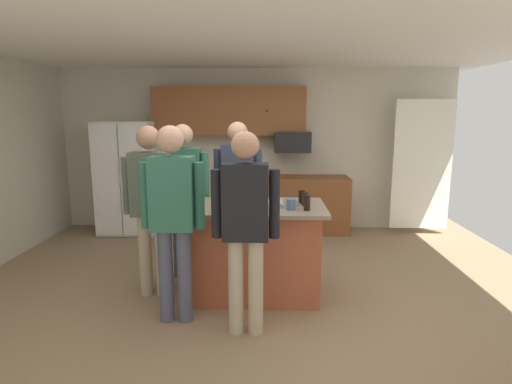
# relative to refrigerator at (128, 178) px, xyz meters

# --- Properties ---
(floor) EXTENTS (7.04, 7.04, 0.00)m
(floor) POSITION_rel_refrigerator_xyz_m (2.00, -2.38, -0.88)
(floor) COLOR #937A5B
(floor) RESTS_ON ground
(ceiling) EXTENTS (7.04, 7.04, 0.00)m
(ceiling) POSITION_rel_refrigerator_xyz_m (2.00, -2.38, 1.72)
(ceiling) COLOR white
(back_wall) EXTENTS (6.40, 0.10, 2.60)m
(back_wall) POSITION_rel_refrigerator_xyz_m (2.00, 0.42, 0.42)
(back_wall) COLOR beige
(back_wall) RESTS_ON ground
(french_door_window_panel) EXTENTS (0.90, 0.06, 2.00)m
(french_door_window_panel) POSITION_rel_refrigerator_xyz_m (4.60, 0.02, 0.22)
(french_door_window_panel) COLOR white
(french_door_window_panel) RESTS_ON ground
(cabinet_run_upper) EXTENTS (2.40, 0.38, 0.75)m
(cabinet_run_upper) POSITION_rel_refrigerator_xyz_m (1.60, 0.22, 1.04)
(cabinet_run_upper) COLOR brown
(cabinet_run_lower) EXTENTS (1.80, 0.63, 0.90)m
(cabinet_run_lower) POSITION_rel_refrigerator_xyz_m (2.60, 0.10, -0.43)
(cabinet_run_lower) COLOR brown
(cabinet_run_lower) RESTS_ON ground
(refrigerator) EXTENTS (0.88, 0.76, 1.77)m
(refrigerator) POSITION_rel_refrigerator_xyz_m (0.00, 0.00, 0.00)
(refrigerator) COLOR white
(refrigerator) RESTS_ON ground
(microwave_over_range) EXTENTS (0.56, 0.40, 0.32)m
(microwave_over_range) POSITION_rel_refrigerator_xyz_m (2.60, 0.12, 0.57)
(microwave_over_range) COLOR black
(kitchen_island) EXTENTS (1.43, 0.85, 0.97)m
(kitchen_island) POSITION_rel_refrigerator_xyz_m (2.09, -2.34, -0.39)
(kitchen_island) COLOR #AD5638
(kitchen_island) RESTS_ON ground
(person_guest_left) EXTENTS (0.57, 0.23, 1.77)m
(person_guest_left) POSITION_rel_refrigerator_xyz_m (1.27, -1.85, 0.15)
(person_guest_left) COLOR #4C5166
(person_guest_left) RESTS_ON ground
(person_guest_right) EXTENTS (0.57, 0.23, 1.77)m
(person_guest_right) POSITION_rel_refrigerator_xyz_m (1.03, -2.35, 0.15)
(person_guest_right) COLOR tan
(person_guest_right) RESTS_ON ground
(person_elder_center) EXTENTS (0.57, 0.23, 1.75)m
(person_elder_center) POSITION_rel_refrigerator_xyz_m (2.04, -3.11, 0.13)
(person_elder_center) COLOR tan
(person_elder_center) RESTS_ON ground
(person_host_foreground) EXTENTS (0.57, 0.24, 1.79)m
(person_host_foreground) POSITION_rel_refrigerator_xyz_m (1.86, -1.58, 0.16)
(person_host_foreground) COLOR tan
(person_host_foreground) RESTS_ON ground
(person_guest_by_door) EXTENTS (0.57, 0.24, 1.79)m
(person_guest_by_door) POSITION_rel_refrigerator_xyz_m (1.38, -2.92, 0.16)
(person_guest_by_door) COLOR #4C5166
(person_guest_by_door) RESTS_ON ground
(glass_pilsner) EXTENTS (0.06, 0.06, 0.15)m
(glass_pilsner) POSITION_rel_refrigerator_xyz_m (2.60, -2.54, 0.16)
(glass_pilsner) COLOR black
(glass_pilsner) RESTS_ON kitchen_island
(glass_dark_ale) EXTENTS (0.06, 0.06, 0.14)m
(glass_dark_ale) POSITION_rel_refrigerator_xyz_m (1.94, -2.56, 0.15)
(glass_dark_ale) COLOR black
(glass_dark_ale) RESTS_ON kitchen_island
(tumbler_amber) EXTENTS (0.06, 0.06, 0.14)m
(tumbler_amber) POSITION_rel_refrigerator_xyz_m (2.60, -2.34, 0.15)
(tumbler_amber) COLOR black
(tumbler_amber) RESTS_ON kitchen_island
(glass_stout_tall) EXTENTS (0.07, 0.07, 0.13)m
(glass_stout_tall) POSITION_rel_refrigerator_xyz_m (2.58, -2.21, 0.15)
(glass_stout_tall) COLOR black
(glass_stout_tall) RESTS_ON kitchen_island
(glass_short_whisky) EXTENTS (0.07, 0.07, 0.14)m
(glass_short_whisky) POSITION_rel_refrigerator_xyz_m (1.82, -2.27, 0.15)
(glass_short_whisky) COLOR black
(glass_short_whisky) RESTS_ON kitchen_island
(mug_ceramic_white) EXTENTS (0.13, 0.09, 0.11)m
(mug_ceramic_white) POSITION_rel_refrigerator_xyz_m (2.45, -2.51, 0.14)
(mug_ceramic_white) COLOR #4C6B99
(mug_ceramic_white) RESTS_ON kitchen_island
(serving_tray) EXTENTS (0.44, 0.30, 0.04)m
(serving_tray) POSITION_rel_refrigerator_xyz_m (2.15, -2.32, 0.10)
(serving_tray) COLOR #B7B7BC
(serving_tray) RESTS_ON kitchen_island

